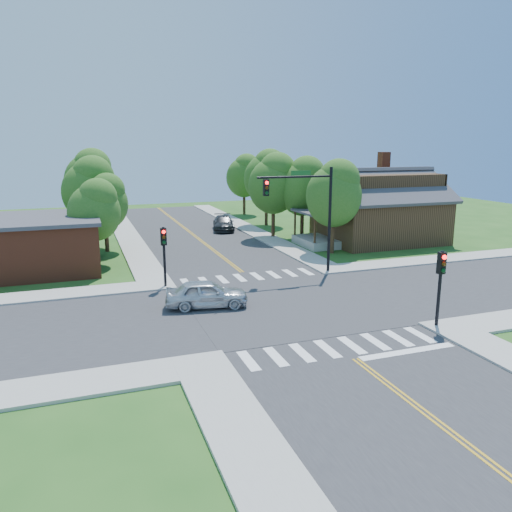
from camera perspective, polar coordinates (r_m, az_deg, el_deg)
name	(u,v)px	position (r m, az deg, el deg)	size (l,w,h in m)	color
ground	(285,305)	(27.62, 3.28, -5.66)	(100.00, 100.00, 0.00)	#245219
road_ns	(285,305)	(27.61, 3.28, -5.62)	(10.00, 90.00, 0.04)	#2D2D30
road_ew	(285,305)	(27.61, 3.28, -5.61)	(90.00, 10.00, 0.04)	#2D2D30
intersection_patch	(285,305)	(27.62, 3.28, -5.66)	(10.20, 10.20, 0.06)	#2D2D30
sidewalk_ne	(374,237)	(48.47, 13.33, 2.14)	(40.00, 40.00, 0.14)	#9E9B93
sidewalk_nw	(4,263)	(41.24, -26.87, -0.74)	(40.00, 40.00, 0.14)	#9E9B93
crosswalk_north	(248,277)	(33.16, -0.88, -2.40)	(8.85, 2.00, 0.01)	white
crosswalk_south	(340,347)	(22.39, 9.54, -10.21)	(8.85, 2.00, 0.01)	white
centerline	(285,305)	(27.60, 3.28, -5.57)	(0.30, 90.00, 0.01)	gold
stop_bar	(408,352)	(22.62, 16.93, -10.49)	(4.60, 0.45, 0.09)	white
signal_mast_ne	(307,203)	(33.14, 5.89, 5.99)	(5.30, 0.42, 7.20)	black
signal_pole_se	(441,275)	(25.10, 20.37, -2.01)	(0.34, 0.42, 3.80)	black
signal_pole_nw	(164,246)	(30.66, -10.48, 1.16)	(0.34, 0.42, 3.80)	black
house_ne	(379,205)	(46.30, 13.85, 5.71)	(13.05, 8.80, 7.11)	black
building_nw	(22,244)	(38.14, -25.20, 1.22)	(10.40, 8.40, 3.73)	brown
tree_e_a	(335,192)	(40.21, 9.03, 7.26)	(4.46, 4.24, 7.58)	#382314
tree_e_b	(304,185)	(46.08, 5.49, 8.10)	(4.51, 4.28, 7.66)	#382314
tree_e_c	(267,175)	(53.78, 1.31, 9.19)	(4.82, 4.58, 8.19)	#382314
tree_e_d	(245,175)	(62.31, -1.29, 9.27)	(4.42, 4.20, 7.52)	#382314
tree_w_a	(95,209)	(37.65, -17.90, 5.17)	(3.73, 3.54, 6.33)	#382314
tree_w_b	(91,188)	(44.06, -18.35, 7.41)	(4.58, 4.35, 7.78)	#382314
tree_w_c	(91,178)	(51.90, -18.36, 8.50)	(4.88, 4.64, 8.30)	#382314
tree_w_d	(88,183)	(61.04, -18.62, 7.96)	(3.86, 3.67, 6.57)	#382314
tree_house	(275,182)	(46.53, 2.13, 8.45)	(4.69, 4.46, 7.97)	#382314
tree_bldg	(105,200)	(42.24, -16.86, 6.10)	(3.78, 3.60, 6.43)	#382314
car_silver	(207,294)	(27.12, -5.65, -4.38)	(4.67, 2.56, 1.51)	silver
car_dgrey	(224,223)	(51.06, -3.73, 3.73)	(3.11, 5.32, 1.45)	#27292B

